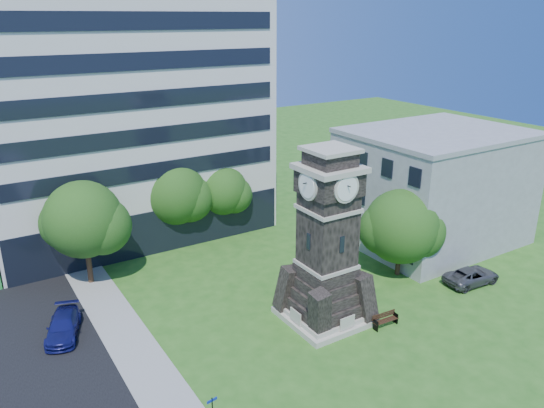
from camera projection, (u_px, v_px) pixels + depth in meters
ground at (306, 345)px, 34.01m from camera, size 160.00×160.00×0.00m
sidewalk at (136, 353)px, 33.24m from camera, size 3.00×70.00×0.06m
clock_tower at (327, 249)px, 35.34m from camera, size 5.40×5.40×12.22m
office_tall at (116, 83)px, 48.27m from camera, size 26.20×15.11×28.60m
office_low at (433, 186)px, 48.64m from camera, size 15.20×12.20×10.40m
car_street_north at (63, 326)px, 34.89m from camera, size 3.35×5.01×1.35m
car_east_lot at (472, 276)px, 41.70m from camera, size 4.86×2.55×1.30m
park_bench at (385, 319)px, 35.96m from camera, size 1.93×0.51×0.99m
tree_nw at (85, 222)px, 40.38m from camera, size 6.56×5.97×8.35m
tree_nc at (175, 195)px, 47.82m from camera, size 6.42×5.84×7.83m
tree_ne at (223, 192)px, 49.76m from camera, size 5.16×4.69×6.89m
tree_east at (402, 228)px, 42.10m from camera, size 6.58×5.98×7.20m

